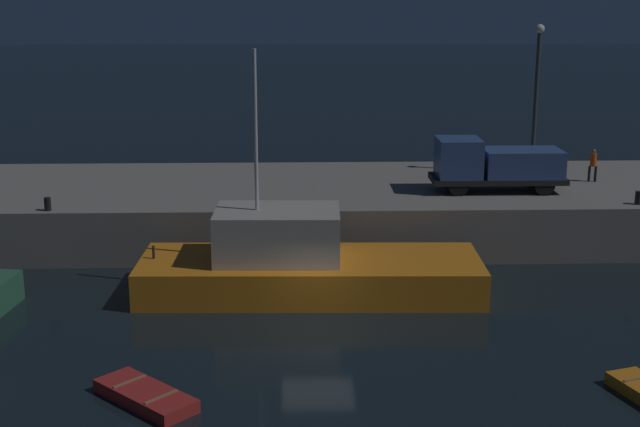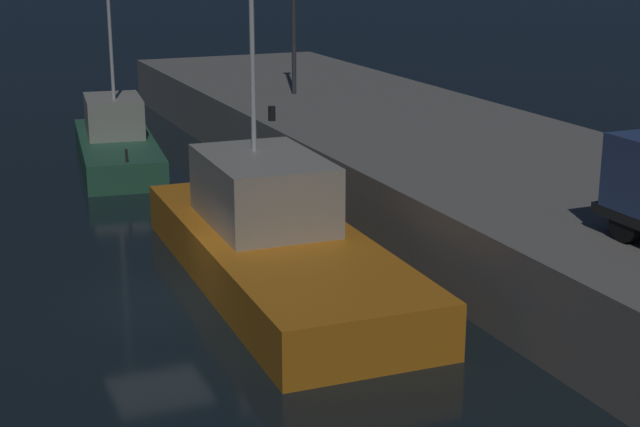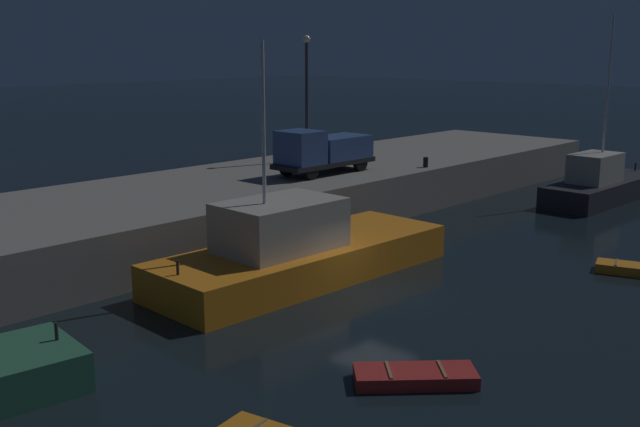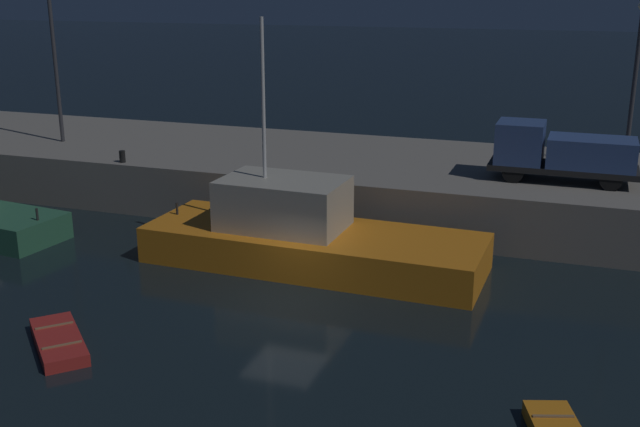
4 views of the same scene
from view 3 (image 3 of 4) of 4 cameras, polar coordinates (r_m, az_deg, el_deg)
ground_plane at (r=27.90m, az=4.17°, el=-6.20°), size 320.00×320.00×0.00m
pier_quay at (r=36.19m, az=-10.86°, el=-0.10°), size 63.38×10.61×2.36m
fishing_trawler_red at (r=47.54m, az=20.53°, el=2.06°), size 10.21×3.25×10.77m
fishing_boat_blue at (r=29.45m, az=-1.71°, el=-2.88°), size 12.98×4.64×9.19m
dinghy_orange_near at (r=32.88m, az=22.61°, el=-3.91°), size 1.91×2.96×0.41m
dinghy_red_small at (r=21.02m, az=7.23°, el=-12.17°), size 3.23×3.19×0.41m
lamp_post_east at (r=44.17m, az=-1.01°, el=9.52°), size 0.44×0.44×7.27m
utility_truck at (r=39.84m, az=0.19°, el=4.80°), size 6.00×2.12×2.41m
dockworker at (r=44.92m, az=2.92°, el=5.21°), size 0.41×0.32×1.56m
bollard_west at (r=42.58m, az=8.02°, el=3.88°), size 0.28×0.28×0.57m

